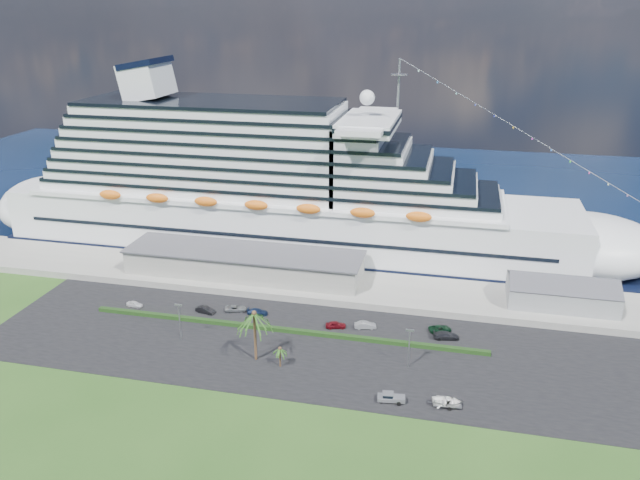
% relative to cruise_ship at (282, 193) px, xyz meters
% --- Properties ---
extents(ground, '(420.00, 420.00, 0.00)m').
position_rel_cruise_ship_xyz_m(ground, '(21.53, -64.00, -16.69)').
color(ground, '#284F1A').
rests_on(ground, ground).
extents(asphalt_lot, '(140.00, 38.00, 0.12)m').
position_rel_cruise_ship_xyz_m(asphalt_lot, '(21.53, -53.00, -16.63)').
color(asphalt_lot, black).
rests_on(asphalt_lot, ground).
extents(wharf, '(240.00, 20.00, 1.80)m').
position_rel_cruise_ship_xyz_m(wharf, '(21.53, -24.00, -15.79)').
color(wharf, gray).
rests_on(wharf, ground).
extents(water, '(420.00, 160.00, 0.02)m').
position_rel_cruise_ship_xyz_m(water, '(21.53, 66.00, -16.68)').
color(water, black).
rests_on(water, ground).
extents(cruise_ship, '(191.00, 38.00, 54.00)m').
position_rel_cruise_ship_xyz_m(cruise_ship, '(0.00, 0.00, 0.00)').
color(cruise_ship, silver).
rests_on(cruise_ship, ground).
extents(terminal_building, '(61.00, 15.00, 6.30)m').
position_rel_cruise_ship_xyz_m(terminal_building, '(-3.47, -24.00, -11.68)').
color(terminal_building, gray).
rests_on(terminal_building, wharf).
extents(port_shed, '(24.00, 12.31, 7.37)m').
position_rel_cruise_ship_xyz_m(port_shed, '(73.53, -24.00, -12.30)').
color(port_shed, gray).
rests_on(port_shed, wharf).
extents(hedge, '(88.00, 1.10, 0.90)m').
position_rel_cruise_ship_xyz_m(hedge, '(13.53, -48.00, -16.12)').
color(hedge, black).
rests_on(hedge, asphalt_lot).
extents(lamp_post_left, '(1.60, 0.35, 8.27)m').
position_rel_cruise_ship_xyz_m(lamp_post_left, '(-6.47, -56.00, -11.35)').
color(lamp_post_left, gray).
rests_on(lamp_post_left, asphalt_lot).
extents(lamp_post_right, '(1.60, 0.35, 8.27)m').
position_rel_cruise_ship_xyz_m(lamp_post_right, '(41.53, -56.00, -11.35)').
color(lamp_post_right, gray).
rests_on(lamp_post_right, asphalt_lot).
extents(palm_tall, '(8.82, 8.82, 11.13)m').
position_rel_cruise_ship_xyz_m(palm_tall, '(11.53, -60.00, -7.49)').
color(palm_tall, '#47301E').
rests_on(palm_tall, ground).
extents(palm_short, '(3.53, 3.53, 4.56)m').
position_rel_cruise_ship_xyz_m(palm_short, '(17.03, -61.50, -13.03)').
color(palm_short, '#47301E').
rests_on(palm_short, ground).
extents(parked_car_0, '(4.07, 2.06, 1.33)m').
position_rel_cruise_ship_xyz_m(parked_car_0, '(-23.57, -44.38, -15.91)').
color(parked_car_0, white).
rests_on(parked_car_0, asphalt_lot).
extents(parked_car_1, '(4.90, 2.59, 1.54)m').
position_rel_cruise_ship_xyz_m(parked_car_1, '(-6.14, -43.57, -15.81)').
color(parked_car_1, black).
rests_on(parked_car_1, asphalt_lot).
extents(parked_car_2, '(5.35, 3.48, 1.37)m').
position_rel_cruise_ship_xyz_m(parked_car_2, '(0.31, -41.19, -15.89)').
color(parked_car_2, gray).
rests_on(parked_car_2, asphalt_lot).
extents(parked_car_3, '(4.90, 2.35, 1.38)m').
position_rel_cruise_ship_xyz_m(parked_car_3, '(5.80, -41.67, -15.89)').
color(parked_car_3, '#122141').
rests_on(parked_car_3, asphalt_lot).
extents(parked_car_4, '(4.79, 2.88, 1.53)m').
position_rel_cruise_ship_xyz_m(parked_car_4, '(24.57, -43.84, -15.81)').
color(parked_car_4, maroon).
rests_on(parked_car_4, asphalt_lot).
extents(parked_car_5, '(4.98, 2.69, 1.56)m').
position_rel_cruise_ship_xyz_m(parked_car_5, '(30.94, -42.58, -15.80)').
color(parked_car_5, '#96989C').
rests_on(parked_car_5, asphalt_lot).
extents(parked_car_6, '(5.41, 3.79, 1.37)m').
position_rel_cruise_ship_xyz_m(parked_car_6, '(46.98, -40.37, -15.89)').
color(parked_car_6, black).
rests_on(parked_car_6, asphalt_lot).
extents(parked_car_7, '(5.79, 3.27, 1.58)m').
position_rel_cruise_ship_xyz_m(parked_car_7, '(48.40, -43.22, -15.78)').
color(parked_car_7, black).
rests_on(parked_car_7, asphalt_lot).
extents(pickup_truck, '(5.13, 2.38, 1.75)m').
position_rel_cruise_ship_xyz_m(pickup_truck, '(39.60, -68.21, -15.62)').
color(pickup_truck, black).
rests_on(pickup_truck, asphalt_lot).
extents(boat_trailer, '(6.32, 4.32, 1.79)m').
position_rel_cruise_ship_xyz_m(boat_trailer, '(49.53, -67.54, -15.39)').
color(boat_trailer, gray).
rests_on(boat_trailer, asphalt_lot).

